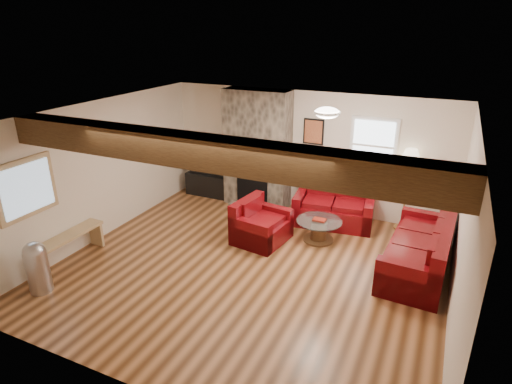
# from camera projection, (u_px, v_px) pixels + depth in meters

# --- Properties ---
(room) EXTENTS (8.00, 8.00, 8.00)m
(room) POSITION_uv_depth(u_px,v_px,m) (249.00, 198.00, 6.55)
(room) COLOR #512E15
(room) RESTS_ON ground
(floor) EXTENTS (6.00, 6.00, 0.00)m
(floor) POSITION_uv_depth(u_px,v_px,m) (249.00, 268.00, 7.01)
(floor) COLOR #512E15
(floor) RESTS_ON ground
(oak_beam) EXTENTS (6.00, 0.36, 0.38)m
(oak_beam) POSITION_uv_depth(u_px,v_px,m) (203.00, 152.00, 5.10)
(oak_beam) COLOR #331F0F
(oak_beam) RESTS_ON room
(chimney_breast) EXTENTS (1.40, 0.67, 2.50)m
(chimney_breast) POSITION_uv_depth(u_px,v_px,m) (257.00, 151.00, 9.05)
(chimney_breast) COLOR #3B352E
(chimney_breast) RESTS_ON floor
(back_window) EXTENTS (0.90, 0.08, 1.10)m
(back_window) POSITION_uv_depth(u_px,v_px,m) (373.00, 146.00, 8.20)
(back_window) COLOR white
(back_window) RESTS_ON room
(hatch_window) EXTENTS (0.08, 1.00, 0.90)m
(hatch_window) POSITION_uv_depth(u_px,v_px,m) (26.00, 188.00, 6.36)
(hatch_window) COLOR tan
(hatch_window) RESTS_ON room
(ceiling_dome) EXTENTS (0.40, 0.40, 0.18)m
(ceiling_dome) POSITION_uv_depth(u_px,v_px,m) (327.00, 115.00, 6.52)
(ceiling_dome) COLOR #EFDFCB
(ceiling_dome) RESTS_ON room
(artwork_back) EXTENTS (0.42, 0.06, 0.52)m
(artwork_back) POSITION_uv_depth(u_px,v_px,m) (313.00, 132.00, 8.61)
(artwork_back) COLOR black
(artwork_back) RESTS_ON room
(artwork_right) EXTENTS (0.06, 0.55, 0.42)m
(artwork_right) POSITION_uv_depth(u_px,v_px,m) (467.00, 190.00, 5.46)
(artwork_right) COLOR black
(artwork_right) RESTS_ON room
(sofa_three) EXTENTS (1.03, 2.22, 0.84)m
(sofa_three) POSITION_uv_depth(u_px,v_px,m) (419.00, 246.00, 6.83)
(sofa_three) COLOR #46050A
(sofa_three) RESTS_ON floor
(loveseat) EXTENTS (1.62, 1.06, 0.81)m
(loveseat) POSITION_uv_depth(u_px,v_px,m) (334.00, 204.00, 8.43)
(loveseat) COLOR #46050A
(loveseat) RESTS_ON floor
(armchair_red) EXTENTS (0.95, 1.05, 0.77)m
(armchair_red) POSITION_uv_depth(u_px,v_px,m) (262.00, 222.00, 7.75)
(armchair_red) COLOR #46050A
(armchair_red) RESTS_ON floor
(coffee_table) EXTENTS (0.83, 0.83, 0.43)m
(coffee_table) POSITION_uv_depth(u_px,v_px,m) (319.00, 230.00, 7.82)
(coffee_table) COLOR #422815
(coffee_table) RESTS_ON floor
(tv_cabinet) EXTENTS (1.04, 0.42, 0.52)m
(tv_cabinet) POSITION_uv_depth(u_px,v_px,m) (209.00, 184.00, 9.92)
(tv_cabinet) COLOR black
(tv_cabinet) RESTS_ON floor
(television) EXTENTS (0.86, 0.11, 0.50)m
(television) POSITION_uv_depth(u_px,v_px,m) (208.00, 163.00, 9.73)
(television) COLOR black
(television) RESTS_ON tv_cabinet
(floor_lamp) EXTENTS (0.41, 0.41, 1.61)m
(floor_lamp) POSITION_uv_depth(u_px,v_px,m) (410.00, 161.00, 7.85)
(floor_lamp) COLOR tan
(floor_lamp) RESTS_ON floor
(pine_bench) EXTENTS (0.30, 1.28, 0.48)m
(pine_bench) POSITION_uv_depth(u_px,v_px,m) (70.00, 247.00, 7.15)
(pine_bench) COLOR tan
(pine_bench) RESTS_ON floor
(pedal_bin) EXTENTS (0.33, 0.33, 0.81)m
(pedal_bin) POSITION_uv_depth(u_px,v_px,m) (37.00, 267.00, 6.27)
(pedal_bin) COLOR #AEAFB4
(pedal_bin) RESTS_ON floor
(coal_bucket) EXTENTS (0.34, 0.34, 0.32)m
(coal_bucket) POSITION_uv_depth(u_px,v_px,m) (249.00, 211.00, 8.76)
(coal_bucket) COLOR slate
(coal_bucket) RESTS_ON floor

